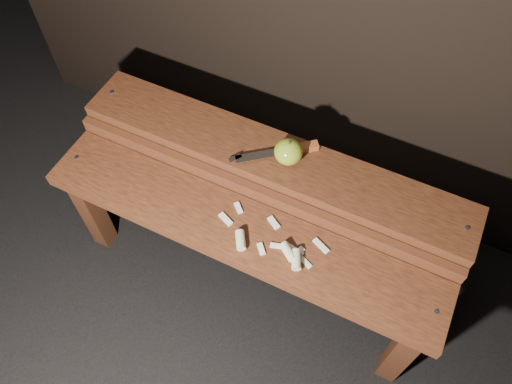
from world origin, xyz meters
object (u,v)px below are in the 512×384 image
at_px(apple, 288,152).
at_px(bench_front_tier, 238,242).
at_px(knife, 289,150).
at_px(bench_rear_tier, 271,172).

bearing_deg(apple, bench_front_tier, -101.65).
height_order(bench_front_tier, knife, knife).
relative_size(bench_front_tier, knife, 5.49).
height_order(bench_rear_tier, apple, apple).
xyz_separation_m(apple, knife, (-0.01, 0.02, -0.03)).
xyz_separation_m(bench_rear_tier, knife, (0.04, 0.03, 0.10)).
distance_m(bench_front_tier, knife, 0.30).
distance_m(apple, knife, 0.04).
relative_size(bench_front_tier, apple, 14.01).
bearing_deg(knife, apple, -70.10).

